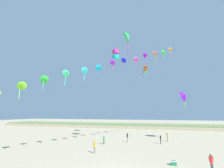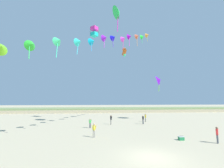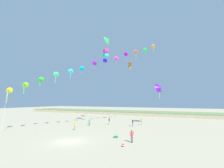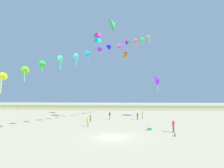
# 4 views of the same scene
# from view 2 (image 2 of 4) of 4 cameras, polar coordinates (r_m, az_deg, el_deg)

# --- Properties ---
(ground_plane) EXTENTS (240.00, 240.00, 0.00)m
(ground_plane) POSITION_cam_2_polar(r_m,az_deg,el_deg) (13.07, 15.07, -25.59)
(ground_plane) COLOR #C1B28E
(dune_ridge) EXTENTS (120.00, 13.85, 1.38)m
(dune_ridge) POSITION_cam_2_polar(r_m,az_deg,el_deg) (57.91, -1.29, -9.76)
(dune_ridge) COLOR tan
(dune_ridge) RESTS_ON ground
(person_near_left) EXTENTS (0.53, 0.37, 1.65)m
(person_near_left) POSITION_cam_2_polar(r_m,az_deg,el_deg) (19.41, 35.15, -15.25)
(person_near_left) COLOR #474C56
(person_near_left) RESTS_ON ground
(person_near_right) EXTENTS (0.37, 0.54, 1.66)m
(person_near_right) POSITION_cam_2_polar(r_m,az_deg,el_deg) (27.74, -0.38, -13.21)
(person_near_right) COLOR gray
(person_near_right) RESTS_ON ground
(person_mid_center) EXTENTS (0.24, 0.55, 1.60)m
(person_mid_center) POSITION_cam_2_polar(r_m,az_deg,el_deg) (31.61, 12.62, -12.26)
(person_mid_center) COLOR gray
(person_mid_center) RESTS_ON ground
(person_far_left) EXTENTS (0.58, 0.22, 1.64)m
(person_far_left) POSITION_cam_2_polar(r_m,az_deg,el_deg) (18.66, -6.87, -16.72)
(person_far_left) COLOR gray
(person_far_left) RESTS_ON ground
(person_far_right) EXTENTS (0.50, 0.30, 1.49)m
(person_far_right) POSITION_cam_2_polar(r_m,az_deg,el_deg) (24.61, -8.33, -14.30)
(person_far_right) COLOR #474C56
(person_far_right) RESTS_ON ground
(person_far_center) EXTENTS (0.25, 0.55, 1.59)m
(person_far_center) POSITION_cam_2_polar(r_m,az_deg,el_deg) (28.75, 11.73, -12.92)
(person_far_center) COLOR #474C56
(person_far_center) RESTS_ON ground
(kite_banner_string) EXTENTS (23.65, 25.01, 21.08)m
(kite_banner_string) POSITION_cam_2_polar(r_m,az_deg,el_deg) (25.00, -2.84, 16.69)
(kite_banner_string) COLOR #C8D314
(large_kite_low_lead) EXTENTS (1.82, 1.82, 2.16)m
(large_kite_low_lead) POSITION_cam_2_polar(r_m,az_deg,el_deg) (35.35, -6.73, 19.23)
(large_kite_low_lead) COLOR #15C3BA
(large_kite_mid_trail) EXTENTS (2.06, 2.61, 4.77)m
(large_kite_mid_trail) POSITION_cam_2_polar(r_m,az_deg,el_deg) (29.30, 2.18, 25.69)
(large_kite_mid_trail) COLOR #26CF4C
(large_kite_high_solo) EXTENTS (1.46, 1.55, 2.21)m
(large_kite_high_solo) POSITION_cam_2_polar(r_m,az_deg,el_deg) (35.22, 4.69, 12.00)
(large_kite_high_solo) COLOR orange
(large_kite_outer_drift) EXTENTS (2.43, 2.85, 3.80)m
(large_kite_outer_drift) POSITION_cam_2_polar(r_m,az_deg,el_deg) (35.22, 17.40, 1.41)
(large_kite_outer_drift) COLOR #6210C1
(beach_cooler) EXTENTS (0.58, 0.41, 0.46)m
(beach_cooler) POSITION_cam_2_polar(r_m,az_deg,el_deg) (19.10, 24.85, -18.22)
(beach_cooler) COLOR #23844C
(beach_cooler) RESTS_ON ground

